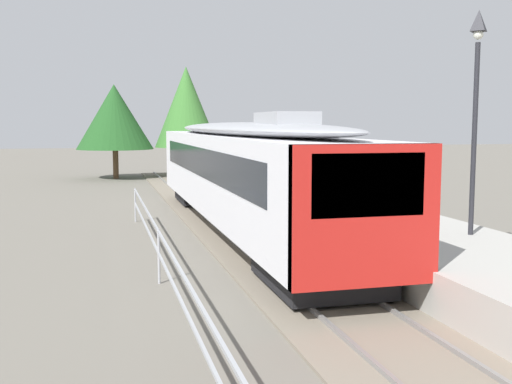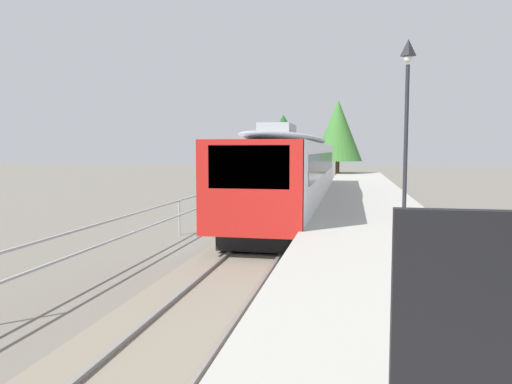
% 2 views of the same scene
% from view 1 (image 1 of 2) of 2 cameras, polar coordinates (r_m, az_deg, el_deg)
% --- Properties ---
extents(ground_plane, '(160.00, 160.00, 0.00)m').
position_cam_1_polar(ground_plane, '(15.11, -8.23, -7.43)').
color(ground_plane, '#6B665B').
extents(track_rails, '(3.20, 60.00, 0.14)m').
position_cam_1_polar(track_rails, '(15.69, 2.80, -6.72)').
color(track_rails, slate).
rests_on(track_rails, ground).
extents(commuter_train, '(2.82, 19.64, 3.74)m').
position_cam_1_polar(commuter_train, '(20.04, -1.30, 2.25)').
color(commuter_train, silver).
rests_on(commuter_train, track_rails).
extents(station_platform, '(3.90, 60.00, 0.90)m').
position_cam_1_polar(station_platform, '(16.84, 13.46, -4.54)').
color(station_platform, '#A8A59E').
rests_on(station_platform, ground).
extents(platform_lamp_mid_platform, '(0.34, 0.34, 5.35)m').
position_cam_1_polar(platform_lamp_mid_platform, '(15.63, 19.87, 9.80)').
color(platform_lamp_mid_platform, '#232328').
rests_on(platform_lamp_mid_platform, station_platform).
extents(tree_behind_carpark, '(4.97, 4.97, 6.13)m').
position_cam_1_polar(tree_behind_carpark, '(41.04, -13.05, 6.83)').
color(tree_behind_carpark, brown).
rests_on(tree_behind_carpark, ground).
extents(tree_behind_station_far, '(4.35, 4.35, 7.46)m').
position_cam_1_polar(tree_behind_station_far, '(42.35, -6.51, 7.87)').
color(tree_behind_station_far, brown).
rests_on(tree_behind_station_far, ground).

